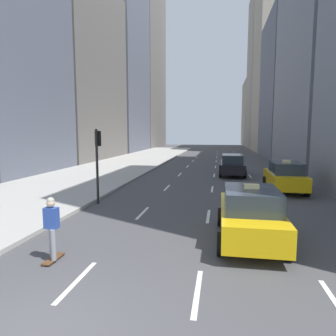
% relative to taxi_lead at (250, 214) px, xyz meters
% --- Properties ---
extents(sidewalk_left, '(8.00, 66.00, 0.15)m').
position_rel_taxi_lead_xyz_m(sidewalk_left, '(-11.00, 21.61, -0.81)').
color(sidewalk_left, '#ADAAA3').
rests_on(sidewalk_left, ground).
extents(lane_markings, '(5.72, 56.00, 0.01)m').
position_rel_taxi_lead_xyz_m(lane_markings, '(-1.40, 17.61, -0.87)').
color(lane_markings, white).
rests_on(lane_markings, ground).
extents(building_row_left, '(6.00, 72.58, 37.64)m').
position_rel_taxi_lead_xyz_m(building_row_left, '(-18.00, 33.01, 15.85)').
color(building_row_left, slate).
rests_on(building_row_left, ground).
extents(building_row_right, '(6.00, 84.87, 33.01)m').
position_rel_taxi_lead_xyz_m(building_row_right, '(8.00, 37.54, 12.74)').
color(building_row_right, gray).
rests_on(building_row_right, ground).
extents(taxi_lead, '(2.02, 4.40, 1.87)m').
position_rel_taxi_lead_xyz_m(taxi_lead, '(0.00, 0.00, 0.00)').
color(taxi_lead, yellow).
rests_on(taxi_lead, ground).
extents(taxi_second, '(2.02, 4.40, 1.87)m').
position_rel_taxi_lead_xyz_m(taxi_second, '(2.80, 8.71, 0.00)').
color(taxi_second, yellow).
rests_on(taxi_second, ground).
extents(sedan_black_near, '(2.02, 4.99, 1.69)m').
position_rel_taxi_lead_xyz_m(sedan_black_near, '(0.00, 14.91, -0.02)').
color(sedan_black_near, black).
rests_on(sedan_black_near, ground).
extents(skateboarder, '(0.36, 0.80, 1.75)m').
position_rel_taxi_lead_xyz_m(skateboarder, '(-5.36, -2.43, 0.08)').
color(skateboarder, brown).
rests_on(skateboarder, ground).
extents(traffic_light_pole, '(0.24, 0.42, 3.60)m').
position_rel_taxi_lead_xyz_m(traffic_light_pole, '(-6.75, 3.97, 1.53)').
color(traffic_light_pole, black).
rests_on(traffic_light_pole, ground).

